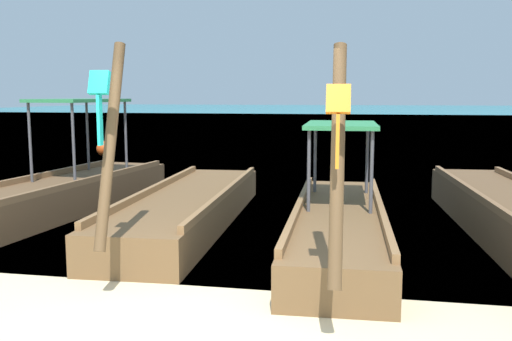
{
  "coord_description": "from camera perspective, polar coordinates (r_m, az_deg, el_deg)",
  "views": [
    {
      "loc": [
        1.49,
        -4.31,
        2.08
      ],
      "look_at": [
        0.0,
        3.43,
        1.03
      ],
      "focal_mm": 39.56,
      "sensor_mm": 36.0,
      "label": 1
    }
  ],
  "objects": [
    {
      "name": "longtail_boat_orange_ribbon",
      "position": [
        8.01,
        8.39,
        -5.24
      ],
      "size": [
        1.38,
        6.08,
        2.55
      ],
      "color": "brown",
      "rests_on": "ground"
    },
    {
      "name": "mooring_buoy_near",
      "position": [
        20.03,
        -15.08,
        2.15
      ],
      "size": [
        0.53,
        0.53,
        0.53
      ],
      "color": "#EA5119",
      "rests_on": "sea_water"
    },
    {
      "name": "longtail_boat_turquoise_ribbon",
      "position": [
        9.19,
        -6.8,
        -3.78
      ],
      "size": [
        1.57,
        6.45,
        2.66
      ],
      "color": "brown",
      "rests_on": "ground"
    },
    {
      "name": "sea_water",
      "position": [
        65.79,
        9.61,
        5.68
      ],
      "size": [
        120.0,
        120.0,
        0.0
      ],
      "primitive_type": "plane",
      "color": "#147A89",
      "rests_on": "ground"
    },
    {
      "name": "longtail_boat_green_ribbon",
      "position": [
        10.61,
        -19.28,
        -2.22
      ],
      "size": [
        1.82,
        6.33,
        2.58
      ],
      "color": "brown",
      "rests_on": "ground"
    }
  ]
}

